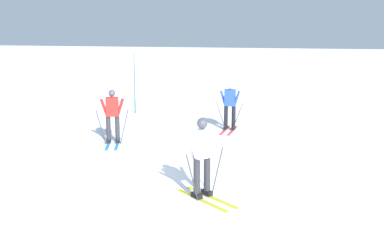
{
  "coord_description": "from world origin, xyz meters",
  "views": [
    {
      "loc": [
        5.29,
        -9.71,
        3.44
      ],
      "look_at": [
        0.98,
        3.48,
        0.9
      ],
      "focal_mm": 42.05,
      "sensor_mm": 36.0,
      "label": 1
    }
  ],
  "objects_px": {
    "skier_blue": "(230,103)",
    "trail_marker_pole": "(135,84)",
    "skier_red": "(112,115)",
    "skier_white": "(202,156)"
  },
  "relations": [
    {
      "from": "trail_marker_pole",
      "to": "skier_white",
      "type": "bearing_deg",
      "value": -57.16
    },
    {
      "from": "skier_blue",
      "to": "trail_marker_pole",
      "type": "relative_size",
      "value": 0.67
    },
    {
      "from": "skier_red",
      "to": "skier_white",
      "type": "bearing_deg",
      "value": -42.31
    },
    {
      "from": "skier_blue",
      "to": "trail_marker_pole",
      "type": "xyz_separation_m",
      "value": [
        -4.71,
        2.06,
        0.33
      ]
    },
    {
      "from": "trail_marker_pole",
      "to": "skier_red",
      "type": "bearing_deg",
      "value": -72.11
    },
    {
      "from": "trail_marker_pole",
      "to": "skier_blue",
      "type": "bearing_deg",
      "value": -23.59
    },
    {
      "from": "skier_red",
      "to": "trail_marker_pole",
      "type": "height_order",
      "value": "trail_marker_pole"
    },
    {
      "from": "skier_red",
      "to": "skier_blue",
      "type": "height_order",
      "value": "same"
    },
    {
      "from": "skier_red",
      "to": "skier_blue",
      "type": "xyz_separation_m",
      "value": [
        3.04,
        3.13,
        0.04
      ]
    },
    {
      "from": "skier_white",
      "to": "trail_marker_pole",
      "type": "xyz_separation_m",
      "value": [
        -5.73,
        8.87,
        0.37
      ]
    }
  ]
}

